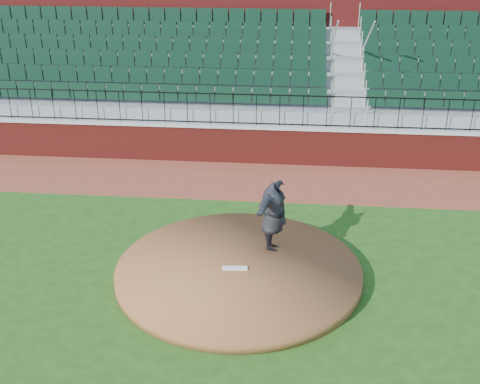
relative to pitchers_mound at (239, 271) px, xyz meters
name	(u,v)px	position (x,y,z in m)	size (l,w,h in m)	color
ground	(234,270)	(-0.14, 0.24, -0.12)	(90.00, 90.00, 0.00)	#224E16
warning_track	(252,180)	(-0.14, 5.64, -0.12)	(34.00, 3.20, 0.01)	brown
field_wall	(256,145)	(-0.14, 7.24, 0.47)	(34.00, 0.35, 1.20)	maroon
wall_cap	(256,126)	(-0.14, 7.24, 1.12)	(34.00, 0.45, 0.10)	#B7B7B7
wall_railing	(256,110)	(-0.14, 7.24, 1.67)	(34.00, 0.05, 1.00)	black
seating_stands	(262,76)	(-0.14, 9.97, 2.18)	(34.00, 5.10, 4.60)	gray
concourse_wall	(266,49)	(-0.14, 12.77, 2.62)	(34.00, 0.50, 5.50)	maroon
pitchers_mound	(239,271)	(0.00, 0.00, 0.00)	(5.49, 5.49, 0.25)	brown
pitching_rubber	(235,268)	(-0.07, -0.11, 0.14)	(0.56, 0.14, 0.04)	white
pitcher	(274,216)	(0.72, 0.90, 0.97)	(2.09, 0.57, 1.70)	black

